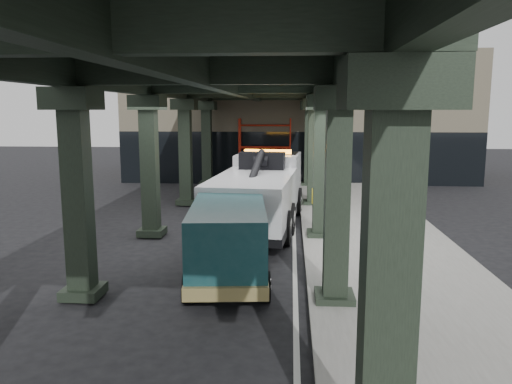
% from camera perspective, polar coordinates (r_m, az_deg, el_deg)
% --- Properties ---
extents(ground, '(90.00, 90.00, 0.00)m').
position_cam_1_polar(ground, '(15.87, -1.78, -7.12)').
color(ground, black).
rests_on(ground, ground).
extents(sidewalk, '(5.00, 40.00, 0.15)m').
position_cam_1_polar(sidewalk, '(17.94, 13.40, -5.18)').
color(sidewalk, gray).
rests_on(sidewalk, ground).
extents(lane_stripe, '(0.12, 38.00, 0.01)m').
position_cam_1_polar(lane_stripe, '(17.71, 4.38, -5.36)').
color(lane_stripe, silver).
rests_on(lane_stripe, ground).
extents(viaduct, '(7.40, 32.00, 6.40)m').
position_cam_1_polar(viaduct, '(17.27, -2.54, 12.54)').
color(viaduct, black).
rests_on(viaduct, ground).
extents(building, '(22.00, 10.00, 8.00)m').
position_cam_1_polar(building, '(35.14, 4.81, 8.52)').
color(building, '#C6B793').
rests_on(building, ground).
extents(scaffolding, '(3.08, 0.88, 4.00)m').
position_cam_1_polar(scaffolding, '(29.91, 1.04, 4.78)').
color(scaffolding, red).
rests_on(scaffolding, ground).
extents(tow_truck, '(3.37, 9.38, 3.02)m').
position_cam_1_polar(tow_truck, '(19.12, 0.54, 0.25)').
color(tow_truck, black).
rests_on(tow_truck, ground).
extents(towed_van, '(2.46, 5.29, 2.08)m').
position_cam_1_polar(towed_van, '(13.29, -3.15, -5.38)').
color(towed_van, '#10383C').
rests_on(towed_van, ground).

